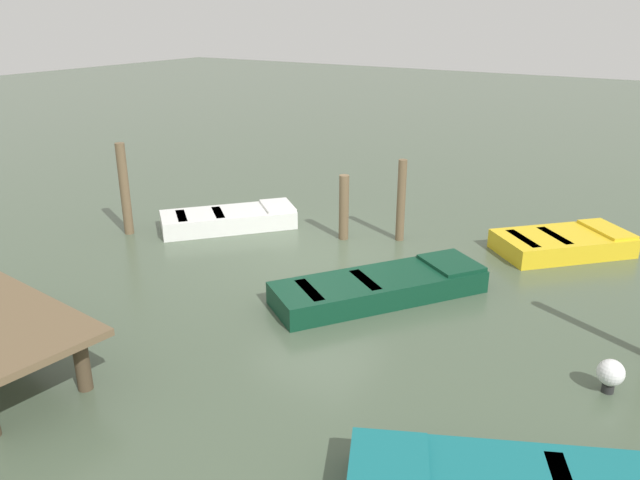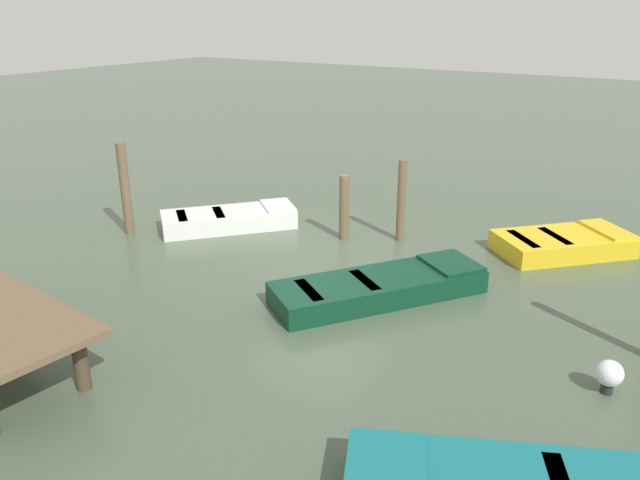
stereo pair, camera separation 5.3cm
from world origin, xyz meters
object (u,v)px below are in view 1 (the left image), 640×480
object	(u,v)px
rowboat_dark_green	(381,286)
mooring_piling_center	(125,189)
mooring_piling_mid_left	(344,207)
rowboat_yellow	(563,243)
mooring_piling_near_right	(401,201)
rowboat_white	(229,219)
marker_buoy	(611,374)

from	to	relation	value
rowboat_dark_green	mooring_piling_center	size ratio (longest dim) A/B	1.83
rowboat_dark_green	mooring_piling_mid_left	xyz separation A→B (m)	(2.07, -2.24, 0.51)
rowboat_yellow	rowboat_dark_green	bearing A→B (deg)	-165.43
mooring_piling_center	mooring_piling_near_right	xyz separation A→B (m)	(-5.41, -2.90, -0.13)
mooring_piling_near_right	rowboat_white	bearing A→B (deg)	20.24
rowboat_dark_green	rowboat_yellow	world-z (taller)	same
rowboat_dark_green	marker_buoy	size ratio (longest dim) A/B	7.94
mooring_piling_mid_left	marker_buoy	bearing A→B (deg)	151.61
rowboat_yellow	marker_buoy	bearing A→B (deg)	-117.53
rowboat_yellow	mooring_piling_near_right	xyz separation A→B (m)	(3.23, 1.14, 0.69)
rowboat_dark_green	rowboat_white	size ratio (longest dim) A/B	1.25
rowboat_white	marker_buoy	world-z (taller)	marker_buoy
rowboat_dark_green	mooring_piling_center	bearing A→B (deg)	125.25
rowboat_dark_green	mooring_piling_mid_left	bearing A→B (deg)	77.42
rowboat_yellow	mooring_piling_near_right	size ratio (longest dim) A/B	1.59
rowboat_white	marker_buoy	distance (m)	8.95
rowboat_white	mooring_piling_mid_left	bearing A→B (deg)	-32.83
mooring_piling_center	marker_buoy	world-z (taller)	mooring_piling_center
rowboat_dark_green	marker_buoy	distance (m)	4.03
rowboat_yellow	marker_buoy	world-z (taller)	marker_buoy
rowboat_yellow	mooring_piling_center	bearing A→B (deg)	159.09
rowboat_dark_green	rowboat_white	bearing A→B (deg)	107.38
mooring_piling_mid_left	mooring_piling_near_right	bearing A→B (deg)	-151.18
rowboat_dark_green	marker_buoy	xyz separation A→B (m)	(-3.90, 0.98, 0.07)
rowboat_dark_green	rowboat_white	xyz separation A→B (m)	(4.70, -1.47, 0.00)
rowboat_white	rowboat_dark_green	bearing A→B (deg)	-66.55
rowboat_dark_green	mooring_piling_center	world-z (taller)	mooring_piling_center
mooring_piling_mid_left	marker_buoy	xyz separation A→B (m)	(-5.97, 3.23, -0.44)
rowboat_dark_green	mooring_piling_near_right	xyz separation A→B (m)	(0.98, -2.84, 0.69)
rowboat_white	mooring_piling_near_right	size ratio (longest dim) A/B	1.68
marker_buoy	rowboat_white	bearing A→B (deg)	-15.92
mooring_piling_near_right	marker_buoy	world-z (taller)	mooring_piling_near_right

